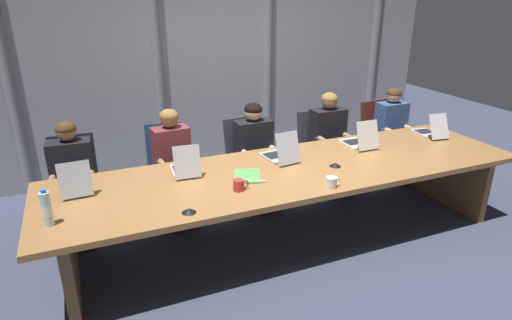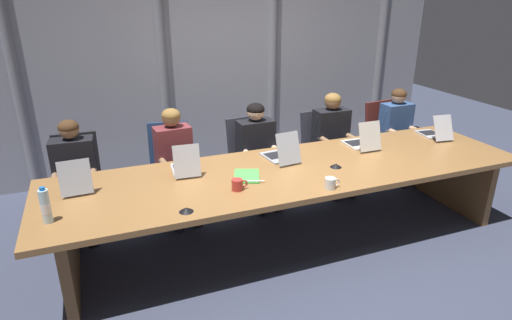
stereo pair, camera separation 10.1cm
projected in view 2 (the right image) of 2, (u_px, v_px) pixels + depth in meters
The scene contains 24 objects.
ground_plane at pixel (291, 239), 4.25m from camera, with size 12.58×12.58×0.00m, color #383D51.
conference_table at pixel (293, 182), 4.03m from camera, with size 4.48×1.20×0.75m.
curtain_backdrop at pixel (222, 70), 5.66m from camera, with size 6.29×0.17×2.62m.
laptop_left_end at pixel (76, 183), 3.55m from camera, with size 0.26×0.38×0.30m.
laptop_left_mid at pixel (185, 166), 3.88m from camera, with size 0.26×0.39×0.30m.
laptop_center at pixel (281, 154), 4.17m from camera, with size 0.28×0.44×0.31m.
laptop_right_mid at pixel (362, 142), 4.51m from camera, with size 0.25×0.41×0.31m.
laptop_right_end at pixel (434, 132), 4.83m from camera, with size 0.27×0.45×0.28m.
office_chair_left_end at pixel (81, 194), 4.38m from camera, with size 0.60×0.60×0.94m.
office_chair_left_mid at pixel (171, 180), 4.69m from camera, with size 0.60×0.61×0.96m.
office_chair_center at pixel (251, 169), 5.01m from camera, with size 0.60×0.60×0.93m.
office_chair_right_mid at pixel (323, 159), 5.33m from camera, with size 0.60×0.60×0.91m.
office_chair_right_end at pixel (385, 148), 5.64m from camera, with size 0.60×0.60×0.95m.
person_left_end at pixel (75, 173), 4.13m from camera, with size 0.43×0.56×1.16m.
person_left_mid at pixel (176, 158), 4.46m from camera, with size 0.41×0.57×1.17m.
person_center at pixel (259, 148), 4.77m from camera, with size 0.42×0.56×1.15m.
person_right_mid at pixel (334, 137), 5.09m from camera, with size 0.42×0.55×1.18m.
person_right_end at pixel (400, 130), 5.41m from camera, with size 0.39×0.55×1.16m.
water_bottle_primary at pixel (46, 206), 3.02m from camera, with size 0.07×0.07×0.27m.
coffee_mug_near at pixel (330, 183), 3.57m from camera, with size 0.14×0.09×0.10m.
coffee_mug_far at pixel (238, 185), 3.54m from camera, with size 0.14×0.09×0.10m.
conference_mic_left_side at pixel (336, 165), 4.01m from camera, with size 0.11×0.11×0.04m, color black.
conference_mic_middle at pixel (186, 210), 3.20m from camera, with size 0.11×0.11×0.04m, color black.
spiral_notepad at pixel (247, 176), 3.80m from camera, with size 0.31×0.36×0.03m.
Camera 2 is at (-1.65, -3.29, 2.29)m, focal length 30.21 mm.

